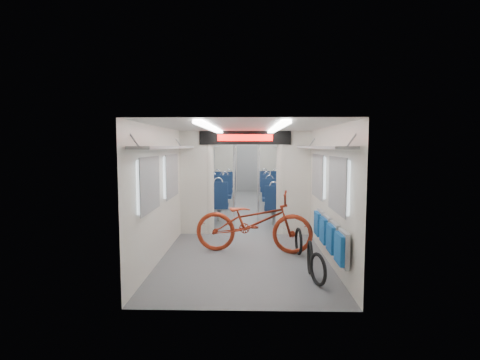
{
  "coord_description": "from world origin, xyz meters",
  "views": [
    {
      "loc": [
        0.09,
        -10.33,
        1.97
      ],
      "look_at": [
        -0.13,
        -1.37,
        1.15
      ],
      "focal_mm": 28.0,
      "sensor_mm": 36.0,
      "label": 1
    }
  ],
  "objects": [
    {
      "name": "stanchion_near_left",
      "position": [
        -0.27,
        -1.62,
        1.15
      ],
      "size": [
        0.04,
        0.04,
        2.3
      ],
      "primitive_type": "cylinder",
      "color": "silver",
      "rests_on": "ground"
    },
    {
      "name": "seat_bay_far_right",
      "position": [
        0.93,
        3.64,
        0.53
      ],
      "size": [
        0.9,
        2.01,
        1.08
      ],
      "color": "#0E1E3D",
      "rests_on": "ground"
    },
    {
      "name": "bicycle",
      "position": [
        0.17,
        -3.5,
        0.57
      ],
      "size": [
        2.25,
        1.01,
        1.14
      ],
      "primitive_type": "imported",
      "rotation": [
        0.0,
        0.0,
        1.45
      ],
      "color": "maroon",
      "rests_on": "ground"
    },
    {
      "name": "stanchion_near_right",
      "position": [
        0.31,
        -1.47,
        1.15
      ],
      "size": [
        0.04,
        0.04,
        2.3
      ],
      "primitive_type": "cylinder",
      "color": "silver",
      "rests_on": "ground"
    },
    {
      "name": "seat_bay_near_left",
      "position": [
        -0.94,
        0.29,
        0.57
      ],
      "size": [
        0.96,
        2.31,
        1.17
      ],
      "color": "#0E1E3D",
      "rests_on": "ground"
    },
    {
      "name": "flip_bench",
      "position": [
        1.35,
        -4.49,
        0.58
      ],
      "size": [
        0.12,
        2.08,
        0.48
      ],
      "color": "gray",
      "rests_on": "carriage"
    },
    {
      "name": "bike_hoop_b",
      "position": [
        1.03,
        -4.67,
        0.23
      ],
      "size": [
        0.08,
        0.52,
        0.52
      ],
      "primitive_type": "torus",
      "rotation": [
        1.57,
        0.0,
        1.51
      ],
      "color": "black",
      "rests_on": "ground"
    },
    {
      "name": "bike_hoop_c",
      "position": [
        0.99,
        -3.66,
        0.23
      ],
      "size": [
        0.09,
        0.5,
        0.5
      ],
      "primitive_type": "torus",
      "rotation": [
        1.57,
        0.0,
        1.64
      ],
      "color": "black",
      "rests_on": "ground"
    },
    {
      "name": "stanchion_far_right",
      "position": [
        0.42,
        1.79,
        1.15
      ],
      "size": [
        0.05,
        0.05,
        2.3
      ],
      "primitive_type": "cylinder",
      "color": "silver",
      "rests_on": "ground"
    },
    {
      "name": "seat_bay_far_left",
      "position": [
        -0.94,
        3.46,
        0.53
      ],
      "size": [
        0.88,
        1.94,
        1.06
      ],
      "color": "#0E1E3D",
      "rests_on": "ground"
    },
    {
      "name": "stanchion_far_left",
      "position": [
        -0.37,
        2.0,
        1.15
      ],
      "size": [
        0.04,
        0.04,
        2.3
      ],
      "primitive_type": "cylinder",
      "color": "silver",
      "rests_on": "ground"
    },
    {
      "name": "bike_hoop_a",
      "position": [
        1.06,
        -5.16,
        0.21
      ],
      "size": [
        0.19,
        0.47,
        0.47
      ],
      "primitive_type": "torus",
      "rotation": [
        1.57,
        0.0,
        1.87
      ],
      "color": "black",
      "rests_on": "ground"
    },
    {
      "name": "carriage",
      "position": [
        0.0,
        -0.27,
        1.5
      ],
      "size": [
        12.0,
        12.02,
        2.31
      ],
      "color": "#515456",
      "rests_on": "ground"
    },
    {
      "name": "seat_bay_near_right",
      "position": [
        0.93,
        -0.2,
        0.55
      ],
      "size": [
        0.92,
        2.1,
        1.11
      ],
      "color": "#0E1E3D",
      "rests_on": "ground"
    }
  ]
}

